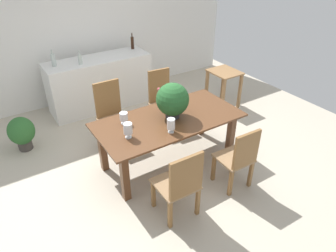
{
  "coord_description": "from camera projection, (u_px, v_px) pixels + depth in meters",
  "views": [
    {
      "loc": [
        -2.04,
        -3.41,
        2.96
      ],
      "look_at": [
        -0.02,
        -0.27,
        0.65
      ],
      "focal_mm": 33.13,
      "sensor_mm": 36.0,
      "label": 1
    }
  ],
  "objects": [
    {
      "name": "kitchen_counter",
      "position": [
        100.0,
        83.0,
        6.04
      ],
      "size": [
        1.97,
        0.65,
        0.99
      ],
      "primitive_type": "cube",
      "color": "silver",
      "rests_on": "ground"
    },
    {
      "name": "ground_plane",
      "position": [
        160.0,
        153.0,
        4.94
      ],
      "size": [
        7.04,
        7.04,
        0.0
      ],
      "primitive_type": "plane",
      "color": "#BCB29E"
    },
    {
      "name": "wine_bottle_green",
      "position": [
        80.0,
        59.0,
        5.47
      ],
      "size": [
        0.07,
        0.07,
        0.25
      ],
      "color": "#B2BFB7",
      "rests_on": "kitchen_counter"
    },
    {
      "name": "side_table",
      "position": [
        224.0,
        81.0,
        6.03
      ],
      "size": [
        0.51,
        0.57,
        0.74
      ],
      "color": "olive",
      "rests_on": "ground"
    },
    {
      "name": "dining_table",
      "position": [
        169.0,
        126.0,
        4.43
      ],
      "size": [
        2.08,
        1.02,
        0.75
      ],
      "color": "brown",
      "rests_on": "ground"
    },
    {
      "name": "potted_plant_floor",
      "position": [
        22.0,
        132.0,
        4.87
      ],
      "size": [
        0.41,
        0.41,
        0.57
      ],
      "color": "#423D38",
      "rests_on": "ground"
    },
    {
      "name": "back_wall",
      "position": [
        90.0,
        33.0,
        6.12
      ],
      "size": [
        6.4,
        0.1,
        2.6
      ],
      "primitive_type": "cube",
      "color": "white",
      "rests_on": "ground"
    },
    {
      "name": "crystal_vase_right",
      "position": [
        128.0,
        129.0,
        3.89
      ],
      "size": [
        0.12,
        0.12,
        0.21
      ],
      "color": "silver",
      "rests_on": "dining_table"
    },
    {
      "name": "chair_far_right",
      "position": [
        161.0,
        97.0,
        5.38
      ],
      "size": [
        0.46,
        0.47,
        1.04
      ],
      "rotation": [
        0.0,
        0.0,
        -0.09
      ],
      "color": "brown",
      "rests_on": "ground"
    },
    {
      "name": "chair_far_left",
      "position": [
        111.0,
        111.0,
        4.95
      ],
      "size": [
        0.46,
        0.45,
        1.04
      ],
      "rotation": [
        0.0,
        0.0,
        0.0
      ],
      "color": "brown",
      "rests_on": "ground"
    },
    {
      "name": "wine_glass",
      "position": [
        175.0,
        101.0,
        4.62
      ],
      "size": [
        0.07,
        0.07,
        0.14
      ],
      "color": "silver",
      "rests_on": "dining_table"
    },
    {
      "name": "crystal_vase_center_near",
      "position": [
        171.0,
        124.0,
        4.0
      ],
      "size": [
        0.11,
        0.11,
        0.2
      ],
      "color": "silver",
      "rests_on": "dining_table"
    },
    {
      "name": "chair_near_left",
      "position": [
        181.0,
        183.0,
        3.56
      ],
      "size": [
        0.48,
        0.48,
        0.97
      ],
      "rotation": [
        0.0,
        0.0,
        3.12
      ],
      "color": "brown",
      "rests_on": "ground"
    },
    {
      "name": "wine_bottle_tall",
      "position": [
        53.0,
        60.0,
        5.38
      ],
      "size": [
        0.08,
        0.08,
        0.3
      ],
      "color": "#B2BFB7",
      "rests_on": "kitchen_counter"
    },
    {
      "name": "flower_centerpiece",
      "position": [
        173.0,
        100.0,
        4.26
      ],
      "size": [
        0.46,
        0.46,
        0.51
      ],
      "color": "#333338",
      "rests_on": "dining_table"
    },
    {
      "name": "wine_bottle_amber",
      "position": [
        132.0,
        43.0,
        6.21
      ],
      "size": [
        0.06,
        0.06,
        0.32
      ],
      "color": "black",
      "rests_on": "kitchen_counter"
    },
    {
      "name": "crystal_vase_left",
      "position": [
        124.0,
        117.0,
        4.2
      ],
      "size": [
        0.11,
        0.11,
        0.17
      ],
      "color": "silver",
      "rests_on": "dining_table"
    },
    {
      "name": "chair_near_right",
      "position": [
        239.0,
        157.0,
        4.01
      ],
      "size": [
        0.44,
        0.44,
        0.93
      ],
      "rotation": [
        0.0,
        0.0,
        3.11
      ],
      "color": "brown",
      "rests_on": "ground"
    }
  ]
}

